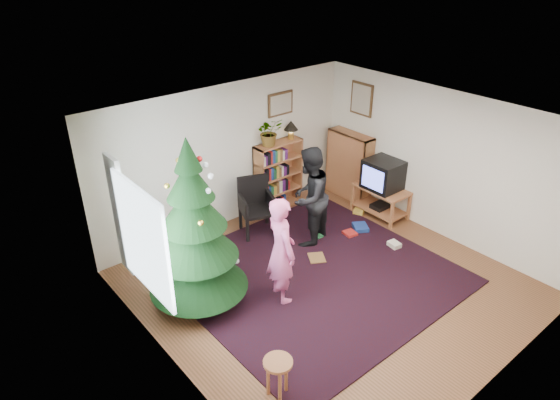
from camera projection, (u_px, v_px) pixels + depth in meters
floor at (328, 285)px, 7.40m from camera, size 5.00×5.00×0.00m
ceiling at (337, 124)px, 6.22m from camera, size 5.00×5.00×0.00m
wall_back at (228, 156)px, 8.50m from camera, size 5.00×0.02×2.50m
wall_front at (505, 303)px, 5.12m from camera, size 5.00×0.02×2.50m
wall_left at (169, 284)px, 5.39m from camera, size 0.02×5.00×2.50m
wall_right at (439, 164)px, 8.23m from camera, size 0.02×5.00×2.50m
rug at (314, 275)px, 7.60m from camera, size 3.80×3.60×0.02m
window_pane at (143, 240)px, 5.70m from camera, size 0.04×1.20×1.40m
curtain at (121, 216)px, 6.20m from camera, size 0.06×0.35×1.60m
picture_back at (280, 104)px, 8.81m from camera, size 0.55×0.03×0.42m
picture_right at (362, 99)px, 9.07m from camera, size 0.03×0.50×0.60m
christmas_tree at (195, 239)px, 6.59m from camera, size 1.36×1.36×2.47m
bookshelf_back at (278, 175)px, 9.23m from camera, size 0.95×0.30×1.30m
bookshelf_right at (349, 164)px, 9.64m from camera, size 0.30×0.95×1.30m
tv_stand at (381, 199)px, 9.11m from camera, size 0.55×0.98×0.55m
crt_tv at (383, 175)px, 8.88m from camera, size 0.56×0.61×0.53m
armchair at (253, 203)px, 8.51m from camera, size 0.71×0.72×0.99m
stool at (278, 369)px, 5.41m from camera, size 0.33×0.33×0.54m
person_standing at (281, 250)px, 6.78m from camera, size 0.50×0.65×1.59m
person_by_chair at (309, 197)px, 8.06m from camera, size 0.99×0.89×1.69m
potted_plant at (269, 132)px, 8.70m from camera, size 0.54×0.49×0.50m
table_lamp at (291, 127)px, 8.99m from camera, size 0.26×0.26×0.35m
floor_clutter at (350, 235)px, 8.56m from camera, size 1.82×1.35×0.08m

